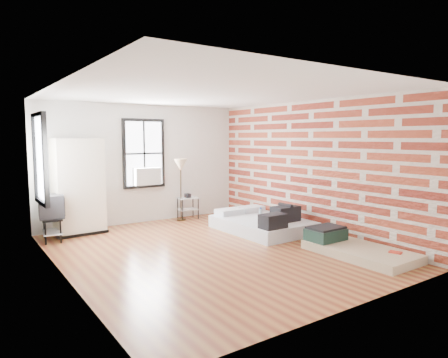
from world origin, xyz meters
TOP-DOWN VIEW (x-y plane):
  - ground at (0.00, 0.00)m, footprint 6.00×6.00m
  - room_shell at (0.23, 0.36)m, footprint 5.02×6.02m
  - mattress_main at (1.74, 0.63)m, footprint 1.53×2.05m
  - mattress_bare at (1.93, -1.56)m, footprint 0.99×1.86m
  - wardrobe at (-1.61, 2.65)m, footprint 1.05×0.64m
  - side_table at (1.04, 2.72)m, footprint 0.52×0.43m
  - floor_lamp at (0.81, 2.65)m, footprint 0.32×0.32m
  - tv_stand at (-2.21, 2.34)m, footprint 0.52×0.69m

SIDE VIEW (x-z plane):
  - ground at x=0.00m, z-range 0.00..0.00m
  - mattress_bare at x=1.93m, z-range -0.08..0.32m
  - mattress_main at x=1.74m, z-range -0.15..0.50m
  - side_table at x=1.04m, z-range 0.11..0.74m
  - tv_stand at x=-2.21m, z-range 0.19..1.11m
  - wardrobe at x=-1.61m, z-range 0.00..2.01m
  - floor_lamp at x=0.81m, z-range 0.53..2.04m
  - room_shell at x=0.23m, z-range 0.33..3.14m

